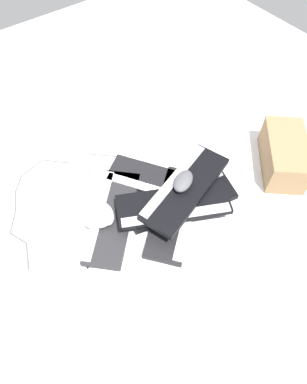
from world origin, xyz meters
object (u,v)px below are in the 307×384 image
mouse_4 (105,214)px  keyboard_4 (173,205)px  keyboard_0 (112,216)px  mouse_1 (183,181)px  mouse_2 (84,166)px  mouse_0 (94,216)px  mouse_3 (97,221)px  cardboard_box (284,155)px  keyboard_1 (175,213)px  keyboard_3 (181,199)px  keyboard_2 (158,182)px  keyboard_5 (185,188)px

mouse_4 → keyboard_4: bearing=-107.8°
keyboard_0 → mouse_1: mouse_1 is taller
mouse_1 → mouse_2: 0.47m
mouse_0 → mouse_3: 0.03m
cardboard_box → keyboard_1: bearing=-8.7°
keyboard_3 → mouse_1: bearing=-136.3°
keyboard_2 → keyboard_5: 0.17m
keyboard_1 → mouse_4: size_ratio=3.97×
keyboard_2 → cardboard_box: size_ratio=1.42×
mouse_0 → mouse_1: 0.37m
keyboard_2 → mouse_4: (0.27, 0.02, 0.04)m
keyboard_1 → keyboard_2: size_ratio=0.97×
keyboard_3 → mouse_1: mouse_1 is taller
keyboard_2 → mouse_2: bearing=-51.2°
keyboard_5 → keyboard_2: bearing=-78.3°
keyboard_2 → mouse_3: bearing=5.7°
keyboard_0 → keyboard_4: bearing=146.6°
keyboard_1 → mouse_3: (0.28, -0.13, 0.04)m
keyboard_1 → cardboard_box: bearing=171.3°
keyboard_1 → cardboard_box: 0.54m
mouse_1 → mouse_4: 0.33m
keyboard_5 → mouse_4: (0.30, -0.12, -0.05)m
keyboard_0 → mouse_4: size_ratio=3.79×
keyboard_3 → keyboard_4: bearing=18.6°
mouse_2 → mouse_4: mouse_4 is taller
keyboard_2 → mouse_2: size_ratio=4.09×
keyboard_3 → keyboard_5: size_ratio=1.00×
mouse_1 → cardboard_box: bearing=138.0°
keyboard_0 → keyboard_5: size_ratio=0.90×
keyboard_0 → keyboard_1: (-0.21, 0.14, 0.00)m
keyboard_2 → keyboard_4: 0.18m
keyboard_2 → mouse_3: (0.32, 0.03, 0.04)m
keyboard_0 → mouse_4: 0.04m
keyboard_1 → mouse_3: mouse_3 is taller
keyboard_3 → keyboard_1: bearing=25.9°
mouse_2 → cardboard_box: 0.87m
mouse_2 → mouse_3: bearing=81.3°
mouse_4 → cardboard_box: bearing=-92.6°
keyboard_4 → mouse_3: 0.30m
keyboard_3 → mouse_3: 0.34m
keyboard_4 → mouse_1: (-0.07, -0.03, 0.07)m
keyboard_4 → keyboard_5: (-0.08, -0.02, 0.03)m
keyboard_5 → mouse_2: (0.24, -0.40, -0.08)m
keyboard_2 → mouse_3: size_ratio=4.09×
keyboard_4 → keyboard_0: bearing=-33.4°
keyboard_0 → keyboard_1: size_ratio=0.96×
keyboard_4 → mouse_1: bearing=-155.7°
keyboard_5 → mouse_4: size_ratio=4.23×
keyboard_2 → mouse_1: (-0.02, 0.13, 0.13)m
keyboard_1 → mouse_0: bearing=-30.2°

